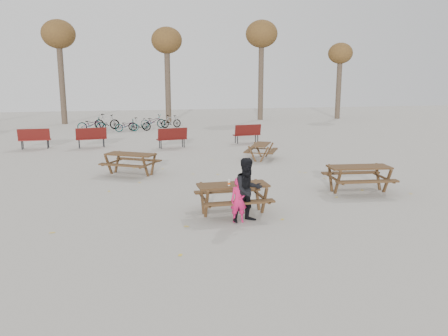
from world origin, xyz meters
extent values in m
plane|color=gray|center=(0.00, 0.00, 0.00)|extent=(80.00, 80.00, 0.00)
cube|color=#3D2616|center=(0.00, 0.00, 0.75)|extent=(1.80, 0.70, 0.05)
cube|color=#3D2616|center=(0.00, -0.60, 0.45)|extent=(1.80, 0.25, 0.05)
cube|color=#3D2616|center=(0.00, 0.60, 0.45)|extent=(1.80, 0.25, 0.05)
cylinder|color=#3D2616|center=(-0.75, -0.30, 0.36)|extent=(0.08, 0.08, 0.73)
cylinder|color=#3D2616|center=(-0.75, 0.30, 0.36)|extent=(0.08, 0.08, 0.73)
cylinder|color=#3D2616|center=(0.75, -0.30, 0.36)|extent=(0.08, 0.08, 0.73)
cylinder|color=#3D2616|center=(0.75, 0.30, 0.36)|extent=(0.08, 0.08, 0.73)
cube|color=silver|center=(0.18, -0.11, 0.79)|extent=(0.18, 0.11, 0.03)
ellipsoid|color=tan|center=(0.18, -0.11, 0.83)|extent=(0.14, 0.06, 0.05)
cylinder|color=silver|center=(-0.14, -0.13, 0.85)|extent=(0.06, 0.06, 0.15)
cylinder|color=#F9540D|center=(-0.14, -0.13, 0.83)|extent=(0.07, 0.07, 0.05)
cylinder|color=white|center=(-0.14, -0.13, 0.94)|extent=(0.03, 0.03, 0.02)
imported|color=#D51A5A|center=(-0.03, -0.70, 0.55)|extent=(0.43, 0.31, 1.09)
imported|color=black|center=(0.18, -0.72, 0.79)|extent=(0.88, 0.75, 1.57)
imported|color=black|center=(-4.63, 19.61, 0.49)|extent=(1.93, 0.92, 0.98)
imported|color=black|center=(-3.68, 20.93, 0.53)|extent=(1.84, 0.97, 1.07)
imported|color=black|center=(-2.36, 19.17, 0.41)|extent=(1.62, 0.78, 0.82)
imported|color=black|center=(-1.51, 19.38, 0.45)|extent=(1.54, 0.63, 0.90)
imported|color=black|center=(-0.51, 20.84, 0.49)|extent=(1.96, 1.14, 0.97)
imported|color=black|center=(0.77, 20.81, 0.46)|extent=(1.59, 0.87, 0.92)
cylinder|color=#382B21|center=(-7.00, 25.50, 3.15)|extent=(0.44, 0.44, 6.30)
ellipsoid|color=brown|center=(-7.00, 25.50, 6.75)|extent=(2.52, 2.52, 2.14)
cylinder|color=#382B21|center=(1.00, 24.50, 2.97)|extent=(0.44, 0.44, 5.95)
ellipsoid|color=brown|center=(1.00, 24.50, 6.38)|extent=(2.38, 2.38, 2.02)
cylinder|color=#382B21|center=(9.00, 25.50, 3.32)|extent=(0.44, 0.44, 6.65)
ellipsoid|color=brown|center=(9.00, 25.50, 7.12)|extent=(2.66, 2.66, 2.26)
cylinder|color=#382B21|center=(16.00, 25.00, 2.62)|extent=(0.44, 0.44, 5.25)
ellipsoid|color=brown|center=(16.00, 25.00, 5.62)|extent=(2.10, 2.10, 1.79)
camera|label=1|loc=(-2.72, -10.51, 3.40)|focal=35.00mm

